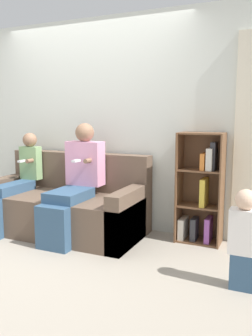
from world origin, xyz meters
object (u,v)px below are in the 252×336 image
object	(u,v)px
couch	(66,206)
child_seated	(15,182)
toddler_standing	(244,238)
bookshelf	(201,191)
adult_seated	(75,179)

from	to	relation	value
couch	child_seated	distance (m)	0.69
couch	toddler_standing	world-z (taller)	couch
toddler_standing	bookshelf	bearing A→B (deg)	120.10
adult_seated	couch	bearing A→B (deg)	152.24
couch	bookshelf	world-z (taller)	bookshelf
couch	child_seated	size ratio (longest dim) A/B	1.62
couch	toddler_standing	xyz separation A→B (m)	(2.09, -0.63, 0.11)
couch	toddler_standing	distance (m)	2.19
adult_seated	toddler_standing	distance (m)	1.96
bookshelf	child_seated	bearing A→B (deg)	-167.46
child_seated	bookshelf	xyz separation A→B (m)	(2.16, 0.48, -0.02)
couch	adult_seated	world-z (taller)	adult_seated
couch	adult_seated	xyz separation A→B (m)	(0.22, -0.11, 0.36)
child_seated	toddler_standing	bearing A→B (deg)	-9.83
bookshelf	toddler_standing	bearing A→B (deg)	-59.90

